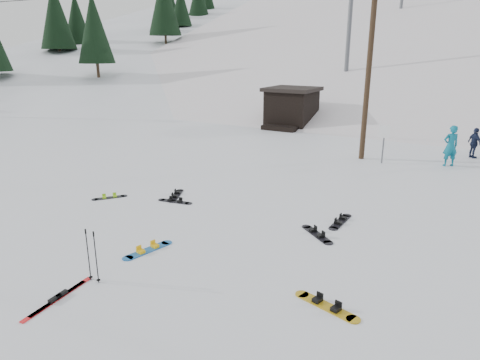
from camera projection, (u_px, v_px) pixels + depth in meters
The scene contains 20 objects.
ground at pixel (135, 262), 11.06m from camera, with size 200.00×200.00×0.00m, color white.
ski_slope at pixel (421, 179), 59.82m from camera, with size 60.00×75.00×45.00m, color white.
ridge_left at pixel (185, 152), 71.32m from camera, with size 34.00×85.00×38.00m, color white.
treeline_left at pixel (158, 89), 60.55m from camera, with size 20.00×64.00×10.00m, color black, non-canonical shape.
treeline_crest at pixel (454, 79), 81.83m from camera, with size 50.00×6.00×10.00m, color black, non-canonical shape.
utility_pole at pixel (369, 63), 20.24m from camera, with size 2.00×0.26×9.00m.
trail_sign at pixel (384, 137), 20.35m from camera, with size 0.50×0.09×1.85m.
lift_hut at pixel (291, 107), 30.33m from camera, with size 3.40×4.10×2.75m.
lift_tower_near at pixel (350, 17), 35.41m from camera, with size 2.20×0.36×8.00m.
hero_snowboard at pixel (148, 250), 11.68m from camera, with size 0.56×1.55×0.11m.
hero_skis at pixel (58, 298), 9.42m from camera, with size 0.35×1.94×0.10m.
ski_poles at pixel (92, 255), 9.97m from camera, with size 0.36×0.10×1.31m.
board_scatter_a at pixel (175, 201), 15.43m from camera, with size 1.34×0.44×0.09m.
board_scatter_b at pixel (176, 195), 16.05m from camera, with size 0.81×1.41×0.11m.
board_scatter_c at pixel (110, 197), 15.85m from camera, with size 0.86×1.08×0.09m.
board_scatter_d at pixel (317, 234), 12.68m from camera, with size 1.26×1.05×0.11m.
board_scatter_e at pixel (326, 306), 9.13m from camera, with size 1.56×0.64×0.11m.
board_scatter_f at pixel (340, 221), 13.61m from camera, with size 0.33×1.56×0.11m.
skier_teal at pixel (451, 146), 19.95m from camera, with size 0.71×0.46×1.94m, color #0D6983.
skier_navy at pixel (474, 143), 21.52m from camera, with size 0.90×0.38×1.54m, color #171E3A.
Camera 1 is at (7.42, -7.18, 5.26)m, focal length 32.00 mm.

